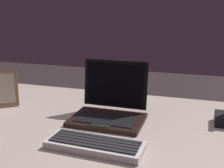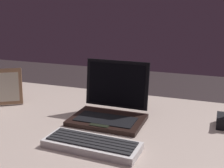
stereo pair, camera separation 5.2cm
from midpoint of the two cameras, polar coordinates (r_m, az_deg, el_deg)
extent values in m
cube|color=#A18E85|center=(1.12, -6.61, -8.01)|extent=(1.35, 0.78, 0.03)
cylinder|color=black|center=(1.83, -20.20, -11.59)|extent=(0.05, 0.05, 0.69)
cube|color=black|center=(1.10, -2.32, -7.04)|extent=(0.27, 0.19, 0.02)
cube|color=black|center=(1.08, -2.59, -6.85)|extent=(0.22, 0.11, 0.00)
cube|color=black|center=(1.03, -3.73, -8.04)|extent=(0.07, 0.03, 0.00)
cube|color=black|center=(1.15, -0.65, 0.02)|extent=(0.26, 0.03, 0.19)
cube|color=black|center=(1.15, -0.73, -0.07)|extent=(0.23, 0.02, 0.16)
cube|color=silver|center=(1.15, -0.74, -0.75)|extent=(0.22, 0.00, 0.01)
cube|color=#BBB6B6|center=(0.91, -5.01, -11.85)|extent=(0.30, 0.12, 0.02)
cube|color=black|center=(0.88, -6.00, -12.01)|extent=(0.28, 0.02, 0.00)
cube|color=black|center=(0.89, -5.51, -11.54)|extent=(0.28, 0.02, 0.00)
cube|color=black|center=(0.90, -5.03, -11.07)|extent=(0.28, 0.02, 0.00)
cube|color=black|center=(0.92, -4.58, -10.62)|extent=(0.28, 0.02, 0.00)
cube|color=black|center=(0.93, -4.14, -10.19)|extent=(0.28, 0.02, 0.00)
cube|color=#8F6646|center=(1.34, -21.79, -0.77)|extent=(0.14, 0.11, 0.16)
cube|color=beige|center=(1.33, -21.83, -0.86)|extent=(0.11, 0.08, 0.12)
cube|color=#8F6646|center=(1.39, -21.40, -3.01)|extent=(0.02, 0.02, 0.03)
camera|label=1|loc=(0.03, -91.44, -0.40)|focal=46.78mm
camera|label=2|loc=(0.03, 88.56, 0.40)|focal=46.78mm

